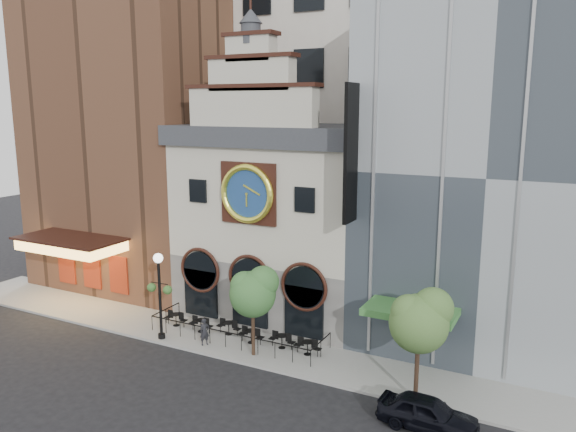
% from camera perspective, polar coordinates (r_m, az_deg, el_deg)
% --- Properties ---
extents(ground, '(120.00, 120.00, 0.00)m').
position_cam_1_polar(ground, '(31.86, -7.59, -14.08)').
color(ground, black).
rests_on(ground, ground).
extents(sidewalk, '(44.00, 5.00, 0.15)m').
position_cam_1_polar(sidewalk, '(33.72, -5.11, -12.42)').
color(sidewalk, gray).
rests_on(sidewalk, ground).
extents(clock_building, '(12.60, 8.78, 18.65)m').
position_cam_1_polar(clock_building, '(36.17, -0.77, 0.24)').
color(clock_building, '#605E5B').
rests_on(clock_building, ground).
extents(theater_building, '(14.00, 15.60, 25.00)m').
position_cam_1_polar(theater_building, '(44.77, -14.51, 9.61)').
color(theater_building, brown).
rests_on(theater_building, ground).
extents(retail_building, '(14.00, 14.40, 20.00)m').
position_cam_1_polar(retail_building, '(33.87, 20.91, 4.67)').
color(retail_building, gray).
rests_on(retail_building, ground).
extents(office_tower, '(20.00, 16.00, 40.00)m').
position_cam_1_polar(office_tower, '(47.06, 6.58, 18.97)').
color(office_tower, beige).
rests_on(office_tower, ground).
extents(cafe_railing, '(10.60, 2.60, 0.90)m').
position_cam_1_polar(cafe_railing, '(33.51, -5.12, -11.60)').
color(cafe_railing, black).
rests_on(cafe_railing, sidewalk).
extents(bistro_0, '(1.58, 0.68, 0.90)m').
position_cam_1_polar(bistro_0, '(35.89, -11.31, -10.17)').
color(bistro_0, black).
rests_on(bistro_0, sidewalk).
extents(bistro_1, '(1.58, 0.68, 0.90)m').
position_cam_1_polar(bistro_1, '(34.73, -8.84, -10.83)').
color(bistro_1, black).
rests_on(bistro_1, sidewalk).
extents(bistro_2, '(1.58, 0.68, 0.90)m').
position_cam_1_polar(bistro_2, '(34.14, -6.05, -11.15)').
color(bistro_2, black).
rests_on(bistro_2, sidewalk).
extents(bistro_3, '(1.58, 0.68, 0.90)m').
position_cam_1_polar(bistro_3, '(32.91, -3.77, -11.99)').
color(bistro_3, black).
rests_on(bistro_3, sidewalk).
extents(bistro_4, '(1.58, 0.68, 0.90)m').
position_cam_1_polar(bistro_4, '(32.20, -0.63, -12.50)').
color(bistro_4, black).
rests_on(bistro_4, sidewalk).
extents(bistro_5, '(1.58, 0.68, 0.90)m').
position_cam_1_polar(bistro_5, '(31.44, 2.00, -13.12)').
color(bistro_5, black).
rests_on(bistro_5, sidewalk).
extents(car_right, '(4.33, 1.90, 1.45)m').
position_cam_1_polar(car_right, '(25.88, 14.01, -18.86)').
color(car_right, black).
rests_on(car_right, ground).
extents(pedestrian, '(0.63, 0.68, 1.56)m').
position_cam_1_polar(pedestrian, '(32.81, -8.47, -11.57)').
color(pedestrian, black).
rests_on(pedestrian, sidewalk).
extents(lamppost, '(1.64, 0.59, 5.13)m').
position_cam_1_polar(lamppost, '(33.32, -12.93, -6.98)').
color(lamppost, black).
rests_on(lamppost, sidewalk).
extents(tree_left, '(2.60, 2.51, 5.01)m').
position_cam_1_polar(tree_left, '(30.29, -3.51, -7.56)').
color(tree_left, '#382619').
rests_on(tree_left, sidewalk).
extents(tree_right, '(2.80, 2.70, 5.39)m').
position_cam_1_polar(tree_right, '(26.34, 13.30, -10.13)').
color(tree_right, '#382619').
rests_on(tree_right, sidewalk).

